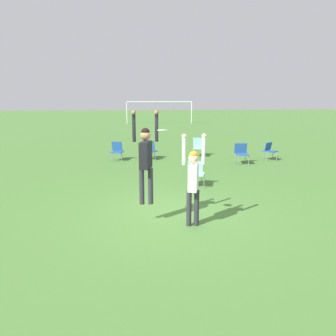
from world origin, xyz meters
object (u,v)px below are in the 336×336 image
person_defending (193,178)px  camping_chair_4 (150,149)px  camping_chair_2 (242,152)px  camping_chair_3 (117,150)px  frisbee (163,130)px  camping_chair_5 (199,146)px  person_jumping (146,155)px  camping_chair_0 (269,150)px  camping_chair_1 (196,171)px

person_defending → camping_chair_4: bearing=-158.3°
camping_chair_2 → camping_chair_3: camping_chair_2 is taller
frisbee → camping_chair_5: size_ratio=0.25×
person_jumping → camping_chair_5: bearing=-1.6°
person_defending → camping_chair_5: (1.88, 8.91, -0.64)m
person_jumping → camping_chair_5: 9.14m
camping_chair_2 → camping_chair_5: bearing=-43.9°
camping_chair_5 → camping_chair_2: bearing=151.0°
camping_chair_0 → camping_chair_2: camping_chair_2 is taller
person_jumping → frisbee: 0.80m
camping_chair_0 → camping_chair_5: camping_chair_5 is taller
camping_chair_0 → camping_chair_1: (-4.33, -4.23, 0.02)m
person_defending → camping_chair_3: (-2.17, 8.22, -0.66)m
camping_chair_1 → camping_chair_3: bearing=-41.1°
camping_chair_1 → camping_chair_4: (-1.34, 4.93, -0.01)m
person_defending → camping_chair_0: 9.19m
person_defending → camping_chair_4: person_defending is taller
camping_chair_1 → camping_chair_5: 5.61m
camping_chair_0 → camping_chair_4: (-5.67, 0.71, 0.01)m
camping_chair_3 → person_jumping: bearing=119.2°
person_defending → person_jumping: bearing=-90.0°
person_defending → camping_chair_2: 7.70m
camping_chair_0 → camping_chair_5: (-3.17, 1.26, 0.04)m
person_defending → frisbee: size_ratio=9.47×
camping_chair_5 → camping_chair_4: bearing=36.3°
frisbee → camping_chair_3: 8.55m
person_defending → camping_chair_1: 3.55m
person_defending → camping_chair_3: 8.53m
person_jumping → camping_chair_3: person_jumping is taller
frisbee → camping_chair_2: size_ratio=0.25×
person_defending → frisbee: bearing=-71.7°
person_jumping → camping_chair_2: bearing=-17.1°
frisbee → camping_chair_2: bearing=59.1°
camping_chair_0 → camping_chair_5: size_ratio=0.95×
camping_chair_2 → camping_chair_5: 2.56m
camping_chair_4 → camping_chair_5: camping_chair_5 is taller
camping_chair_0 → frisbee: bearing=14.2°
camping_chair_1 → camping_chair_2: size_ratio=0.92×
frisbee → camping_chair_0: bearing=53.1°
camping_chair_0 → camping_chair_3: bearing=-43.5°
person_defending → camping_chair_1: (0.71, 3.42, -0.65)m
person_jumping → camping_chair_1: (1.78, 3.08, -1.14)m
person_jumping → frisbee: (0.37, -0.35, 0.61)m
person_defending → camping_chair_0: size_ratio=2.52×
person_defending → camping_chair_5: 9.13m
camping_chair_1 → camping_chair_5: camping_chair_5 is taller
person_jumping → camping_chair_3: 8.05m
person_jumping → person_defending: 1.22m
person_defending → camping_chair_3: bearing=-147.8°
person_defending → camping_chair_5: size_ratio=2.39×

